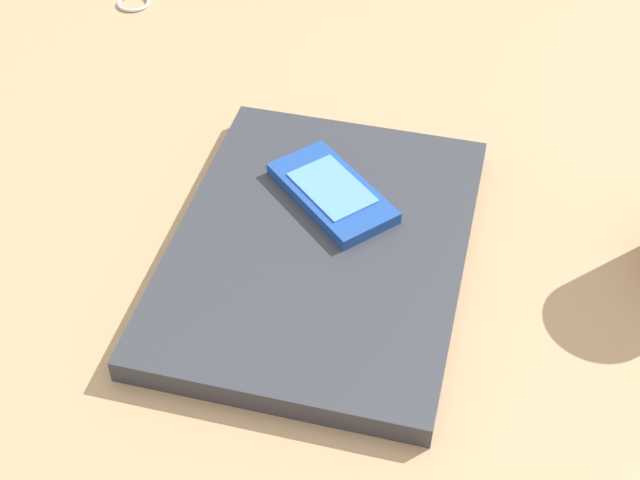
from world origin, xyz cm
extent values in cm
cube|color=tan|center=(0.00, 0.00, 1.50)|extent=(120.00, 80.00, 3.00)
cube|color=#33353D|center=(1.25, 3.16, 3.99)|extent=(30.96, 23.51, 1.98)
cube|color=#1E479E|center=(-3.76, 3.12, 5.49)|extent=(11.72, 11.84, 1.02)
cube|color=#5993E0|center=(-3.76, 3.12, 6.07)|extent=(7.91, 7.96, 0.14)
torus|color=silver|center=(-32.24, -24.54, 3.18)|extent=(3.55, 3.55, 0.36)
camera|label=1|loc=(49.45, 13.13, 54.06)|focal=50.56mm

